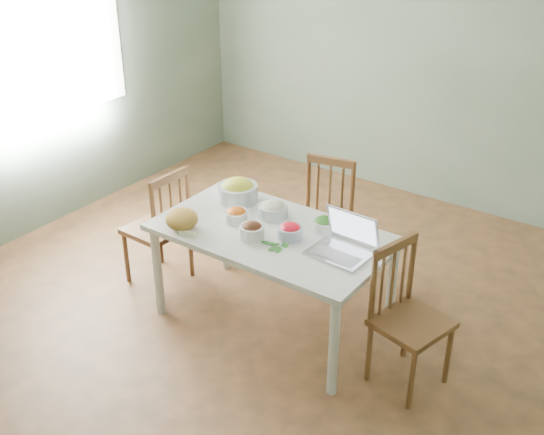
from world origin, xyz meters
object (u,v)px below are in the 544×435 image
Objects in this scene: chair_left at (156,225)px; bread_boule at (182,219)px; dining_table at (272,278)px; chair_far at (321,223)px; bowl_squash at (238,190)px; chair_right at (412,320)px; laptop at (339,238)px.

bread_boule is at bearing 64.87° from chair_left.
chair_left is (-1.00, -0.05, 0.10)m from dining_table.
chair_far is at bearing 93.80° from dining_table.
chair_left is 0.65m from bread_boule.
chair_left is at bearing -153.87° from bowl_squash.
bread_boule is (-0.45, -0.98, 0.32)m from chair_far.
laptop reaches higher than chair_right.
laptop is (0.54, -0.69, 0.37)m from chair_far.
chair_far is 1.19m from chair_left.
laptop is (0.94, -0.23, 0.04)m from bowl_squash.
bowl_squash is 0.78× the size of laptop.
chair_left is 0.69m from bowl_squash.
laptop reaches higher than chair_left.
dining_table is 4.26× the size of laptop.
chair_left reaches higher than bowl_squash.
chair_left is at bearing 104.86° from chair_right.
chair_far is 1.12m from bread_boule.
bowl_squash is (-0.40, -0.45, 0.33)m from chair_far.
bread_boule is 0.59× the size of laptop.
laptop reaches higher than bowl_squash.
chair_right is at bearing 2.20° from laptop.
laptop is at bearing 103.65° from chair_right.
chair_left is at bearing 153.42° from bread_boule.
chair_right is 4.29× the size of bread_boule.
bread_boule is (-1.49, -0.29, 0.32)m from chair_right.
laptop is (-0.51, 0.00, 0.38)m from chair_right.
laptop is (0.98, 0.29, 0.05)m from bread_boule.
dining_table is at bearing 94.14° from chair_left.
dining_table is 0.68m from chair_far.
bowl_squash is at bearing 153.64° from dining_table.
dining_table is 0.71m from bread_boule.
bowl_squash is (0.04, 0.52, 0.01)m from bread_boule.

